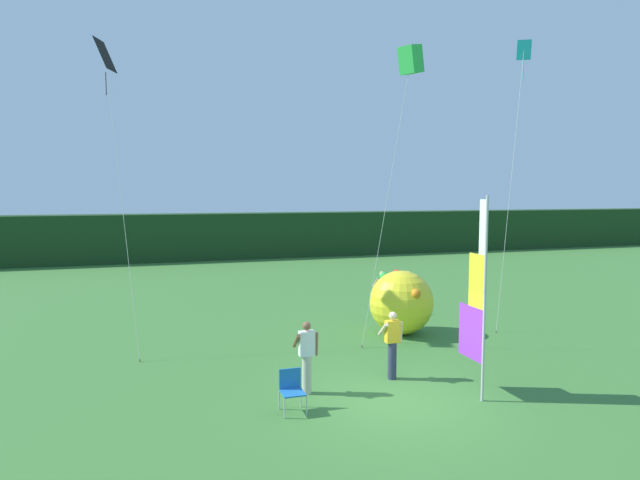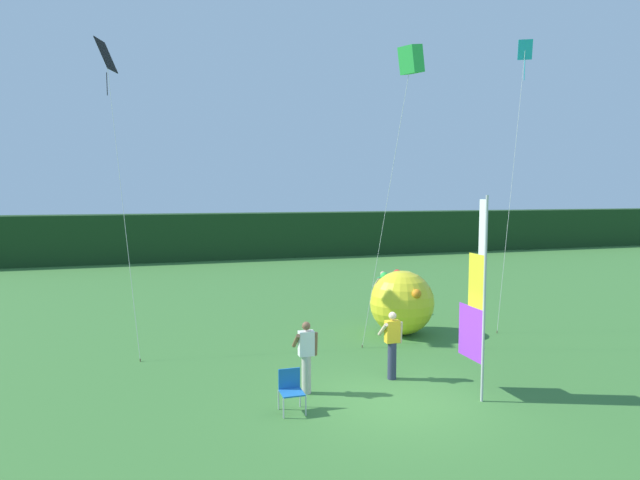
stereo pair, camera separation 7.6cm
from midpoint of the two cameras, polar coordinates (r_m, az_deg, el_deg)
ground_plane at (r=12.71m, az=8.31°, el=-16.63°), size 120.00×120.00×0.00m
distant_treeline at (r=38.72m, az=-9.31°, el=0.44°), size 80.00×2.40×3.23m
banner_flag at (r=12.74m, az=16.50°, el=-6.31°), size 0.06×1.03×4.63m
person_near_banner at (r=12.75m, az=-1.30°, el=-12.16°), size 0.55×0.48×1.71m
person_mid_field at (r=20.91m, az=6.79°, el=-5.43°), size 0.55×0.48×1.67m
person_far_left at (r=13.80m, az=7.84°, el=-10.83°), size 0.55×0.48×1.72m
inflatable_balloon at (r=18.04m, az=8.82°, el=-6.57°), size 2.12×2.17×2.12m
folding_chair at (r=11.94m, az=-2.94°, el=-15.40°), size 0.51×0.51×0.89m
kite_black_diamond_0 at (r=18.49m, az=-21.58°, el=16.68°), size 1.18×3.25×9.41m
kite_green_box_1 at (r=16.89m, az=9.80°, el=18.30°), size 1.88×0.78×9.04m
kite_cyan_diamond_2 at (r=20.46m, az=20.86°, el=15.95°), size 1.75×1.16×9.93m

